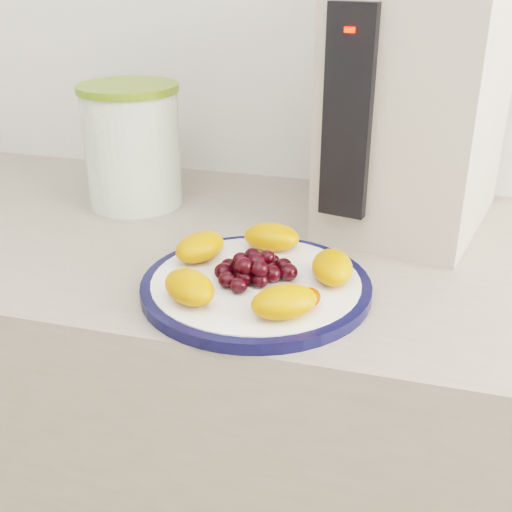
# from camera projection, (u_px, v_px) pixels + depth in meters

# --- Properties ---
(counter) EXTENTS (3.50, 0.60, 0.90)m
(counter) POSITION_uv_depth(u_px,v_px,m) (234.00, 463.00, 1.17)
(counter) COLOR gray
(counter) RESTS_ON floor
(cabinet_face) EXTENTS (3.48, 0.58, 0.84)m
(cabinet_face) POSITION_uv_depth(u_px,v_px,m) (234.00, 475.00, 1.18)
(cabinet_face) COLOR #9F745B
(cabinet_face) RESTS_ON floor
(plate_rim) EXTENTS (0.29, 0.29, 0.01)m
(plate_rim) POSITION_uv_depth(u_px,v_px,m) (256.00, 286.00, 0.81)
(plate_rim) COLOR #0C0F36
(plate_rim) RESTS_ON counter
(plate_face) EXTENTS (0.26, 0.26, 0.02)m
(plate_face) POSITION_uv_depth(u_px,v_px,m) (256.00, 286.00, 0.81)
(plate_face) COLOR white
(plate_face) RESTS_ON counter
(canister) EXTENTS (0.21, 0.21, 0.19)m
(canister) POSITION_uv_depth(u_px,v_px,m) (133.00, 149.00, 1.06)
(canister) COLOR #3C6123
(canister) RESTS_ON counter
(canister_lid) EXTENTS (0.22, 0.22, 0.01)m
(canister_lid) POSITION_uv_depth(u_px,v_px,m) (128.00, 88.00, 1.02)
(canister_lid) COLOR olive
(canister_lid) RESTS_ON canister
(appliance_body) EXTENTS (0.28, 0.34, 0.38)m
(appliance_body) POSITION_uv_depth(u_px,v_px,m) (420.00, 101.00, 0.95)
(appliance_body) COLOR #B8AD9E
(appliance_body) RESTS_ON counter
(appliance_panel) EXTENTS (0.07, 0.03, 0.28)m
(appliance_panel) POSITION_uv_depth(u_px,v_px,m) (348.00, 115.00, 0.85)
(appliance_panel) COLOR black
(appliance_panel) RESTS_ON appliance_body
(appliance_led) EXTENTS (0.01, 0.01, 0.01)m
(appliance_led) POSITION_uv_depth(u_px,v_px,m) (350.00, 30.00, 0.79)
(appliance_led) COLOR #FF0C05
(appliance_led) RESTS_ON appliance_panel
(fruit_plate) EXTENTS (0.25, 0.24, 0.04)m
(fruit_plate) POSITION_uv_depth(u_px,v_px,m) (256.00, 268.00, 0.80)
(fruit_plate) COLOR orange
(fruit_plate) RESTS_ON plate_face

